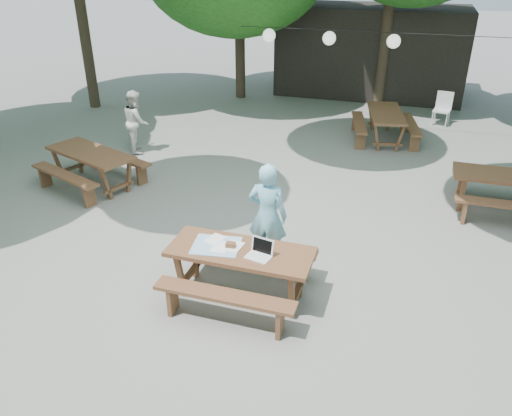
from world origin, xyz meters
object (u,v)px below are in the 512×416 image
at_px(main_picnic_table, 241,272).
at_px(plastic_chair, 441,115).
at_px(picnic_table_nw, 93,168).
at_px(second_person, 136,121).
at_px(woman, 268,215).

relative_size(main_picnic_table, plastic_chair, 2.22).
xyz_separation_m(main_picnic_table, picnic_table_nw, (-4.16, 2.61, 0.00)).
height_order(main_picnic_table, second_person, second_person).
xyz_separation_m(main_picnic_table, second_person, (-4.30, 4.71, 0.35)).
distance_m(picnic_table_nw, woman, 4.63).
relative_size(woman, second_person, 1.13).
bearing_deg(woman, second_person, -38.78).
height_order(picnic_table_nw, woman, woman).
bearing_deg(woman, plastic_chair, -105.95).
height_order(woman, plastic_chair, woman).
xyz_separation_m(picnic_table_nw, woman, (4.28, -1.70, 0.45)).
bearing_deg(woman, picnic_table_nw, -19.69).
bearing_deg(second_person, woman, -162.36).
bearing_deg(second_person, picnic_table_nw, 152.02).
bearing_deg(main_picnic_table, plastic_chair, 73.09).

